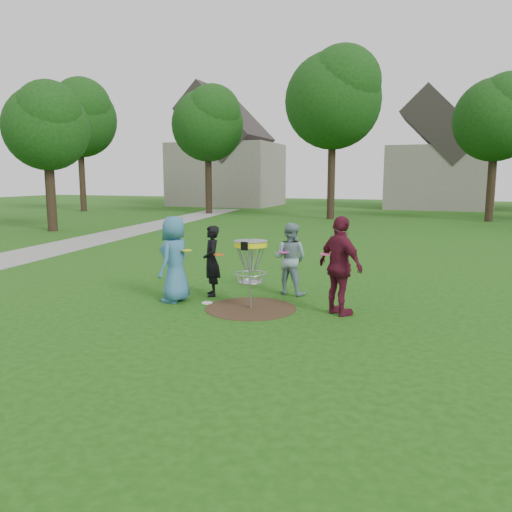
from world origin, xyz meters
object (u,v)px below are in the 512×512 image
(player_grey, at_px, (290,259))
(disc_golf_basket, at_px, (251,257))
(player_blue, at_px, (175,259))
(player_maroon, at_px, (340,266))
(player_black, at_px, (212,261))

(player_grey, bearing_deg, disc_golf_basket, 84.43)
(player_blue, xyz_separation_m, player_grey, (2.04, 1.46, -0.10))
(player_blue, distance_m, disc_golf_basket, 1.68)
(player_blue, height_order, player_maroon, player_maroon)
(player_blue, distance_m, player_black, 0.88)
(player_blue, relative_size, player_maroon, 0.95)
(disc_golf_basket, bearing_deg, player_maroon, 5.44)
(player_blue, bearing_deg, player_black, 146.60)
(player_blue, distance_m, player_grey, 2.51)
(player_black, xyz_separation_m, player_grey, (1.55, 0.74, 0.02))
(player_maroon, bearing_deg, player_blue, 39.72)
(player_blue, relative_size, disc_golf_basket, 1.28)
(player_blue, height_order, player_black, player_blue)
(player_black, xyz_separation_m, player_maroon, (2.90, -0.55, 0.16))
(player_blue, relative_size, player_grey, 1.12)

